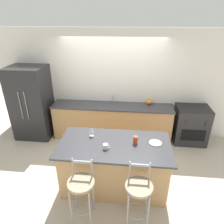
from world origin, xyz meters
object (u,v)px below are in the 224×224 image
at_px(pumpkin_decoration, 149,102).
at_px(coffee_mug, 106,146).
at_px(oven_range, 191,125).
at_px(bar_stool_near, 82,189).
at_px(refrigerator, 32,103).
at_px(dinner_plate, 155,143).
at_px(wine_glass, 92,130).
at_px(bar_stool_far, 139,193).
at_px(tumbler_cup, 135,140).

bearing_deg(pumpkin_decoration, coffee_mug, -112.75).
height_order(oven_range, pumpkin_decoration, pumpkin_decoration).
bearing_deg(coffee_mug, pumpkin_decoration, 67.25).
distance_m(oven_range, bar_stool_near, 3.25).
bearing_deg(oven_range, refrigerator, -178.89).
height_order(dinner_plate, wine_glass, wine_glass).
relative_size(coffee_mug, pumpkin_decoration, 0.75).
distance_m(dinner_plate, pumpkin_decoration, 1.76).
bearing_deg(pumpkin_decoration, dinner_plate, -90.11).
xyz_separation_m(bar_stool_far, coffee_mug, (-0.55, 0.57, 0.36)).
bearing_deg(oven_range, bar_stool_far, -119.19).
bearing_deg(dinner_plate, bar_stool_far, -109.12).
bearing_deg(wine_glass, dinner_plate, -5.69).
bearing_deg(tumbler_cup, wine_glass, 169.48).
bearing_deg(bar_stool_near, oven_range, 47.86).
relative_size(refrigerator, dinner_plate, 8.34).
bearing_deg(bar_stool_near, pumpkin_decoration, 66.49).
bearing_deg(refrigerator, coffee_mug, -39.17).
xyz_separation_m(refrigerator, dinner_plate, (2.97, -1.49, 0.01)).
bearing_deg(bar_stool_far, refrigerator, 139.29).
xyz_separation_m(oven_range, coffee_mug, (-1.89, -1.81, 0.50)).
height_order(coffee_mug, pumpkin_decoration, pumpkin_decoration).
bearing_deg(wine_glass, coffee_mug, -49.36).
xyz_separation_m(bar_stool_near, pumpkin_decoration, (1.13, 2.59, 0.36)).
bearing_deg(coffee_mug, bar_stool_far, -46.01).
height_order(wine_glass, coffee_mug, wine_glass).
distance_m(wine_glass, tumbler_cup, 0.81).
height_order(bar_stool_near, coffee_mug, bar_stool_near).
bearing_deg(dinner_plate, tumbler_cup, -174.47).
relative_size(bar_stool_near, wine_glass, 5.93).
distance_m(refrigerator, coffee_mug, 2.75).
relative_size(dinner_plate, pumpkin_decoration, 1.46).
bearing_deg(dinner_plate, bar_stool_near, -143.46).
xyz_separation_m(bar_stool_near, dinner_plate, (1.12, 0.83, 0.33)).
bearing_deg(refrigerator, bar_stool_near, -51.60).
relative_size(wine_glass, tumbler_cup, 1.30).
distance_m(oven_range, coffee_mug, 2.67).
height_order(refrigerator, wine_glass, refrigerator).
xyz_separation_m(oven_range, pumpkin_decoration, (-1.05, 0.19, 0.49)).
bearing_deg(bar_stool_far, coffee_mug, 133.99).
bearing_deg(bar_stool_far, wine_glass, 132.75).
distance_m(bar_stool_far, wine_glass, 1.34).
distance_m(oven_range, wine_glass, 2.70).
height_order(oven_range, bar_stool_far, bar_stool_far).
bearing_deg(refrigerator, pumpkin_decoration, 5.11).
distance_m(refrigerator, wine_glass, 2.29).
bearing_deg(bar_stool_near, coffee_mug, 63.97).
relative_size(oven_range, bar_stool_far, 0.90).
height_order(oven_range, coffee_mug, coffee_mug).
bearing_deg(bar_stool_near, bar_stool_far, 1.13).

